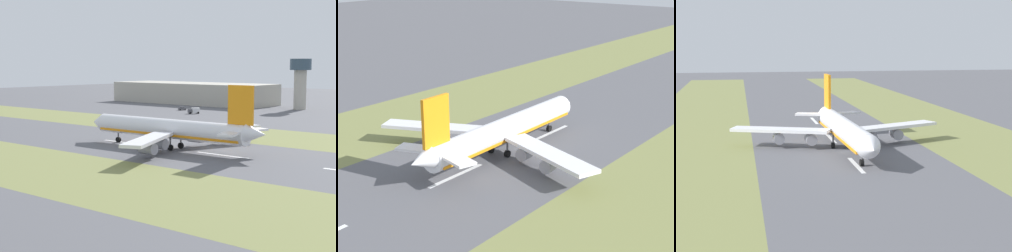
{
  "view_description": "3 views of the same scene",
  "coord_description": "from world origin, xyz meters",
  "views": [
    {
      "loc": [
        -131.19,
        -114.38,
        26.43
      ],
      "look_at": [
        -0.61,
        -3.08,
        7.0
      ],
      "focal_mm": 60.0,
      "sensor_mm": 36.0,
      "label": 1
    },
    {
      "loc": [
        82.56,
        -112.23,
        49.94
      ],
      "look_at": [
        -0.61,
        -3.08,
        7.0
      ],
      "focal_mm": 60.0,
      "sensor_mm": 36.0,
      "label": 2
    },
    {
      "loc": [
        28.67,
        152.75,
        31.51
      ],
      "look_at": [
        -0.61,
        -3.08,
        7.0
      ],
      "focal_mm": 60.0,
      "sensor_mm": 36.0,
      "label": 3
    }
  ],
  "objects": [
    {
      "name": "ground_plane",
      "position": [
        0.0,
        0.0,
        0.0
      ],
      "size": [
        800.0,
        800.0,
        0.0
      ],
      "primitive_type": "plane",
      "color": "#56565B"
    },
    {
      "name": "centreline_dash_mid",
      "position": [
        0.0,
        -23.08,
        0.01
      ],
      "size": [
        1.2,
        18.0,
        0.01
      ],
      "primitive_type": "cube",
      "color": "silver",
      "rests_on": "ground"
    },
    {
      "name": "centreline_dash_far",
      "position": [
        0.0,
        16.92,
        0.01
      ],
      "size": [
        1.2,
        18.0,
        0.01
      ],
      "primitive_type": "cube",
      "color": "silver",
      "rests_on": "ground"
    },
    {
      "name": "grass_median_west",
      "position": [
        -45.0,
        0.0,
        0.0
      ],
      "size": [
        40.0,
        600.0,
        0.01
      ],
      "primitive_type": "cube",
      "color": "olive",
      "rests_on": "ground"
    },
    {
      "name": "airplane_main_jet",
      "position": [
        -0.56,
        -4.99,
        6.02
      ],
      "size": [
        64.12,
        67.12,
        20.2
      ],
      "color": "white",
      "rests_on": "ground"
    }
  ]
}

